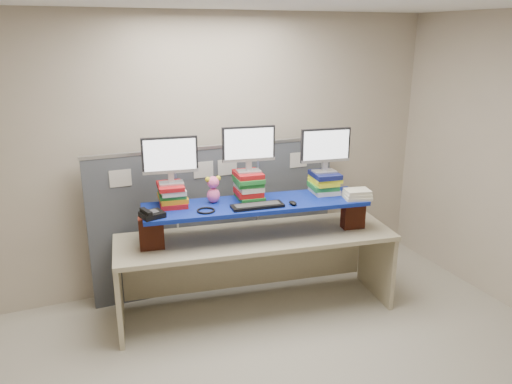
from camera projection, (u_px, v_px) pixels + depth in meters
name	position (u px, v px, depth m)	size (l,w,h in m)	color
room	(299.00, 215.00, 3.39)	(5.00, 4.00, 2.80)	#B8AB98
cubicle_partition	(218.00, 217.00, 5.15)	(2.60, 0.06, 1.53)	#3F434A
desk	(256.00, 251.00, 4.69)	(2.66, 1.09, 0.79)	tan
brick_pier_left	(151.00, 233.00, 4.32)	(0.21, 0.11, 0.29)	maroon
brick_pier_right	(353.00, 214.00, 4.79)	(0.21, 0.11, 0.29)	maroon
blue_board	(256.00, 204.00, 4.55)	(2.04, 0.51, 0.04)	navy
book_stack_left	(172.00, 195.00, 4.45)	(0.28, 0.33, 0.20)	#A91317
book_stack_center	(249.00, 185.00, 4.61)	(0.27, 0.34, 0.26)	#217D31
book_stack_right	(324.00, 182.00, 4.79)	(0.31, 0.34, 0.20)	silver
monitor_left	(170.00, 157.00, 4.34)	(0.49, 0.16, 0.42)	#B7B7BC
monitor_center	(249.00, 146.00, 4.49)	(0.49, 0.16, 0.42)	#B7B7BC
monitor_right	(326.00, 148.00, 4.69)	(0.49, 0.16, 0.42)	#B7B7BC
keyboard	(257.00, 206.00, 4.41)	(0.48, 0.20, 0.03)	black
mouse	(293.00, 203.00, 4.48)	(0.06, 0.11, 0.03)	black
desk_phone	(152.00, 214.00, 4.17)	(0.22, 0.20, 0.08)	black
headset	(206.00, 210.00, 4.31)	(0.16, 0.16, 0.02)	black
plush_toy	(213.00, 189.00, 4.50)	(0.15, 0.11, 0.25)	pink
binder_stack	(357.00, 194.00, 4.64)	(0.28, 0.24, 0.09)	beige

